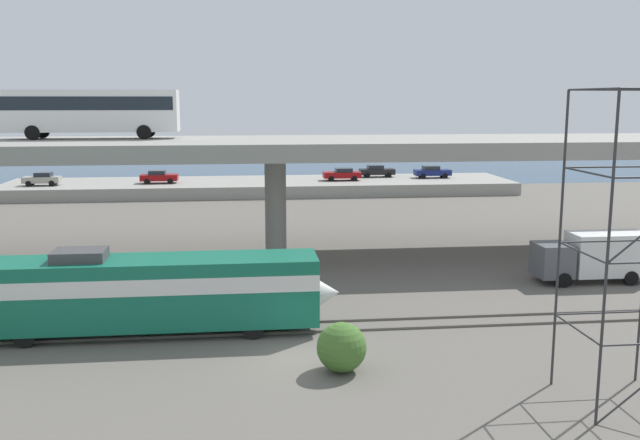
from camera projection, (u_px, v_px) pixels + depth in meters
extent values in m
plane|color=#605B54|center=(299.00, 358.00, 30.35)|extent=(260.00, 260.00, 0.00)
cube|color=#59544C|center=(294.00, 332.00, 33.52)|extent=(110.00, 0.12, 0.12)
cube|color=#59544C|center=(291.00, 322.00, 34.99)|extent=(110.00, 0.12, 0.12)
cube|color=#14664C|center=(143.00, 292.00, 33.13)|extent=(16.51, 3.00, 3.20)
cube|color=silver|center=(143.00, 280.00, 33.03)|extent=(16.51, 3.04, 0.77)
cone|color=silver|center=(316.00, 293.00, 34.09)|extent=(2.25, 2.85, 2.85)
cube|color=black|center=(282.00, 270.00, 33.70)|extent=(2.25, 2.70, 1.02)
cube|color=#3F3F42|center=(80.00, 255.00, 32.50)|extent=(2.40, 1.80, 0.50)
cylinder|color=black|center=(253.00, 312.00, 35.29)|extent=(0.96, 0.18, 0.96)
cylinder|color=black|center=(254.00, 329.00, 32.65)|extent=(0.96, 0.18, 0.96)
cylinder|color=black|center=(41.00, 319.00, 34.16)|extent=(0.96, 0.18, 0.96)
cylinder|color=black|center=(24.00, 338.00, 31.51)|extent=(0.96, 0.18, 0.96)
cube|color=gray|center=(275.00, 148.00, 48.61)|extent=(96.00, 11.45, 1.16)
cylinder|color=gray|center=(276.00, 207.00, 49.32)|extent=(1.50, 1.50, 7.16)
cube|color=silver|center=(91.00, 111.00, 48.95)|extent=(12.00, 2.55, 2.90)
cube|color=black|center=(91.00, 103.00, 48.86)|extent=(11.52, 2.59, 0.93)
cube|color=black|center=(177.00, 106.00, 49.55)|extent=(0.08, 2.30, 1.74)
cylinder|color=black|center=(148.00, 131.00, 50.79)|extent=(1.00, 0.26, 1.00)
cylinder|color=black|center=(144.00, 132.00, 48.42)|extent=(1.00, 0.26, 1.00)
cylinder|color=black|center=(42.00, 131.00, 49.98)|extent=(1.00, 0.26, 1.00)
cylinder|color=black|center=(32.00, 133.00, 47.60)|extent=(1.00, 0.26, 1.00)
cube|color=#515459|center=(552.00, 260.00, 42.54)|extent=(2.00, 2.30, 2.00)
cube|color=silver|center=(607.00, 254.00, 42.87)|extent=(4.60, 2.30, 2.60)
cylinder|color=black|center=(564.00, 280.00, 41.67)|extent=(0.88, 0.28, 0.88)
cylinder|color=black|center=(548.00, 271.00, 43.81)|extent=(0.88, 0.28, 0.88)
cylinder|color=black|center=(631.00, 278.00, 42.13)|extent=(0.88, 0.28, 0.88)
cylinder|color=black|center=(612.00, 270.00, 44.27)|extent=(0.88, 0.28, 0.88)
cylinder|color=#2D2D30|center=(560.00, 242.00, 26.60)|extent=(0.10, 0.10, 11.42)
cylinder|color=#2D2D30|center=(607.00, 264.00, 23.16)|extent=(0.10, 0.10, 11.42)
cylinder|color=#2D2D30|center=(598.00, 313.00, 27.28)|extent=(3.51, 0.07, 0.07)
cylinder|color=#2D2D30|center=(577.00, 329.00, 25.37)|extent=(0.07, 3.51, 0.07)
cylinder|color=#2D2D30|center=(603.00, 241.00, 26.79)|extent=(3.51, 0.07, 0.07)
cylinder|color=#2D2D30|center=(582.00, 252.00, 24.88)|extent=(0.07, 3.51, 0.07)
cylinder|color=#2D2D30|center=(609.00, 167.00, 26.30)|extent=(3.51, 0.07, 0.07)
cylinder|color=#2D2D30|center=(587.00, 172.00, 24.39)|extent=(0.07, 3.51, 0.07)
cylinder|color=#2D2D30|center=(614.00, 90.00, 25.81)|extent=(3.51, 0.07, 0.07)
cylinder|color=#2D2D30|center=(592.00, 89.00, 23.90)|extent=(0.07, 3.51, 0.07)
cube|color=gray|center=(262.00, 187.00, 84.08)|extent=(60.03, 12.10, 1.40)
cube|color=maroon|center=(159.00, 177.00, 81.47)|extent=(4.27, 1.89, 0.70)
cube|color=#1E232B|center=(157.00, 172.00, 81.34)|extent=(1.88, 1.67, 0.48)
cylinder|color=black|center=(172.00, 179.00, 82.55)|extent=(0.64, 0.20, 0.64)
cylinder|color=black|center=(170.00, 181.00, 80.79)|extent=(0.64, 0.20, 0.64)
cylinder|color=black|center=(149.00, 180.00, 82.26)|extent=(0.64, 0.20, 0.64)
cylinder|color=black|center=(147.00, 181.00, 80.50)|extent=(0.64, 0.20, 0.64)
cube|color=black|center=(377.00, 172.00, 88.02)|extent=(4.38, 1.76, 0.70)
cube|color=#1E232B|center=(375.00, 167.00, 87.90)|extent=(1.93, 1.55, 0.48)
cylinder|color=black|center=(386.00, 174.00, 89.05)|extent=(0.64, 0.20, 0.64)
cylinder|color=black|center=(389.00, 175.00, 87.41)|extent=(0.64, 0.20, 0.64)
cylinder|color=black|center=(365.00, 174.00, 88.75)|extent=(0.64, 0.20, 0.64)
cylinder|color=black|center=(367.00, 175.00, 87.11)|extent=(0.64, 0.20, 0.64)
cube|color=navy|center=(433.00, 172.00, 86.99)|extent=(4.47, 1.72, 0.70)
cube|color=#1E232B|center=(431.00, 168.00, 86.87)|extent=(1.97, 1.51, 0.48)
cylinder|color=black|center=(441.00, 174.00, 88.00)|extent=(0.64, 0.20, 0.64)
cylinder|color=black|center=(445.00, 176.00, 86.41)|extent=(0.64, 0.20, 0.64)
cylinder|color=black|center=(420.00, 175.00, 87.70)|extent=(0.64, 0.20, 0.64)
cylinder|color=black|center=(423.00, 176.00, 86.10)|extent=(0.64, 0.20, 0.64)
cube|color=#9E998C|center=(42.00, 180.00, 79.22)|extent=(4.06, 1.71, 0.70)
cube|color=#1E232B|center=(43.00, 174.00, 79.14)|extent=(1.78, 1.50, 0.48)
cylinder|color=black|center=(28.00, 184.00, 78.35)|extent=(0.64, 0.20, 0.64)
cylinder|color=black|center=(33.00, 182.00, 79.94)|extent=(0.64, 0.20, 0.64)
cylinder|color=black|center=(52.00, 183.00, 78.63)|extent=(0.64, 0.20, 0.64)
cylinder|color=black|center=(55.00, 182.00, 80.22)|extent=(0.64, 0.20, 0.64)
cube|color=maroon|center=(342.00, 175.00, 84.23)|extent=(4.50, 1.88, 0.70)
cube|color=#1E232B|center=(344.00, 170.00, 84.16)|extent=(1.98, 1.66, 0.48)
cylinder|color=black|center=(331.00, 179.00, 83.26)|extent=(0.64, 0.20, 0.64)
cylinder|color=black|center=(329.00, 177.00, 85.02)|extent=(0.64, 0.20, 0.64)
cylinder|color=black|center=(354.00, 178.00, 83.57)|extent=(0.64, 0.20, 0.64)
cylinder|color=black|center=(352.00, 177.00, 85.32)|extent=(0.64, 0.20, 0.64)
cube|color=navy|center=(257.00, 173.00, 106.72)|extent=(140.00, 36.00, 0.01)
sphere|color=#406B2A|center=(342.00, 347.00, 28.71)|extent=(2.07, 2.07, 2.07)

